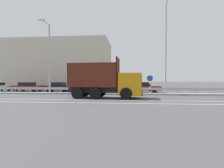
{
  "coord_description": "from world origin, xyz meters",
  "views": [
    {
      "loc": [
        1.44,
        -18.44,
        1.7
      ],
      "look_at": [
        -0.35,
        -0.05,
        1.28
      ],
      "focal_mm": 28.0,
      "sensor_mm": 36.0,
      "label": 1
    }
  ],
  "objects_px": {
    "median_road_sign": "(150,85)",
    "street_lamp_1": "(49,55)",
    "parked_car_2": "(28,87)",
    "parked_car_4": "(98,86)",
    "dump_truck": "(113,85)",
    "street_lamp_2": "(166,45)",
    "parked_car_3": "(58,87)",
    "parked_car_5": "(143,87)"
  },
  "relations": [
    {
      "from": "median_road_sign",
      "to": "street_lamp_1",
      "type": "relative_size",
      "value": 0.27
    },
    {
      "from": "median_road_sign",
      "to": "parked_car_2",
      "type": "relative_size",
      "value": 0.51
    },
    {
      "from": "parked_car_4",
      "to": "median_road_sign",
      "type": "bearing_deg",
      "value": -122.19
    },
    {
      "from": "dump_truck",
      "to": "street_lamp_1",
      "type": "bearing_deg",
      "value": -112.56
    },
    {
      "from": "median_road_sign",
      "to": "parked_car_2",
      "type": "distance_m",
      "value": 17.96
    },
    {
      "from": "dump_truck",
      "to": "street_lamp_2",
      "type": "distance_m",
      "value": 7.95
    },
    {
      "from": "parked_car_2",
      "to": "parked_car_3",
      "type": "distance_m",
      "value": 4.89
    },
    {
      "from": "median_road_sign",
      "to": "parked_car_4",
      "type": "relative_size",
      "value": 0.59
    },
    {
      "from": "parked_car_4",
      "to": "parked_car_5",
      "type": "height_order",
      "value": "parked_car_4"
    },
    {
      "from": "parked_car_3",
      "to": "parked_car_4",
      "type": "distance_m",
      "value": 5.78
    },
    {
      "from": "median_road_sign",
      "to": "street_lamp_2",
      "type": "relative_size",
      "value": 0.22
    },
    {
      "from": "parked_car_2",
      "to": "parked_car_3",
      "type": "height_order",
      "value": "parked_car_3"
    },
    {
      "from": "parked_car_4",
      "to": "parked_car_3",
      "type": "bearing_deg",
      "value": 90.67
    },
    {
      "from": "parked_car_2",
      "to": "street_lamp_1",
      "type": "bearing_deg",
      "value": 50.72
    },
    {
      "from": "dump_truck",
      "to": "street_lamp_1",
      "type": "distance_m",
      "value": 9.75
    },
    {
      "from": "street_lamp_1",
      "to": "parked_car_3",
      "type": "distance_m",
      "value": 5.63
    },
    {
      "from": "street_lamp_1",
      "to": "parked_car_5",
      "type": "bearing_deg",
      "value": 18.75
    },
    {
      "from": "parked_car_2",
      "to": "parked_car_4",
      "type": "bearing_deg",
      "value": 88.34
    },
    {
      "from": "median_road_sign",
      "to": "parked_car_5",
      "type": "height_order",
      "value": "median_road_sign"
    },
    {
      "from": "parked_car_3",
      "to": "parked_car_4",
      "type": "height_order",
      "value": "parked_car_4"
    },
    {
      "from": "street_lamp_1",
      "to": "parked_car_3",
      "type": "xyz_separation_m",
      "value": [
        -0.49,
        3.88,
        -4.06
      ]
    },
    {
      "from": "street_lamp_1",
      "to": "dump_truck",
      "type": "bearing_deg",
      "value": -25.65
    },
    {
      "from": "median_road_sign",
      "to": "parked_car_5",
      "type": "xyz_separation_m",
      "value": [
        -0.52,
        3.91,
        -0.48
      ]
    },
    {
      "from": "median_road_sign",
      "to": "street_lamp_2",
      "type": "height_order",
      "value": "street_lamp_2"
    },
    {
      "from": "median_road_sign",
      "to": "parked_car_2",
      "type": "bearing_deg",
      "value": 166.04
    },
    {
      "from": "dump_truck",
      "to": "parked_car_5",
      "type": "distance_m",
      "value": 8.56
    },
    {
      "from": "street_lamp_1",
      "to": "parked_car_4",
      "type": "height_order",
      "value": "street_lamp_1"
    },
    {
      "from": "street_lamp_2",
      "to": "parked_car_3",
      "type": "relative_size",
      "value": 2.55
    },
    {
      "from": "street_lamp_2",
      "to": "parked_car_2",
      "type": "xyz_separation_m",
      "value": [
        -19.13,
        4.61,
        -4.9
      ]
    },
    {
      "from": "parked_car_3",
      "to": "street_lamp_2",
      "type": "bearing_deg",
      "value": -109.83
    },
    {
      "from": "street_lamp_1",
      "to": "street_lamp_2",
      "type": "xyz_separation_m",
      "value": [
        13.78,
        -0.26,
        0.85
      ]
    },
    {
      "from": "dump_truck",
      "to": "parked_car_2",
      "type": "distance_m",
      "value": 15.91
    },
    {
      "from": "dump_truck",
      "to": "parked_car_3",
      "type": "xyz_separation_m",
      "value": [
        -8.7,
        7.83,
        -0.58
      ]
    },
    {
      "from": "dump_truck",
      "to": "street_lamp_2",
      "type": "relative_size",
      "value": 0.69
    },
    {
      "from": "dump_truck",
      "to": "median_road_sign",
      "type": "bearing_deg",
      "value": 138.89
    },
    {
      "from": "dump_truck",
      "to": "street_lamp_2",
      "type": "height_order",
      "value": "street_lamp_2"
    },
    {
      "from": "dump_truck",
      "to": "street_lamp_2",
      "type": "bearing_deg",
      "value": 126.6
    },
    {
      "from": "street_lamp_2",
      "to": "parked_car_5",
      "type": "distance_m",
      "value": 6.81
    },
    {
      "from": "street_lamp_2",
      "to": "street_lamp_1",
      "type": "bearing_deg",
      "value": 178.91
    },
    {
      "from": "median_road_sign",
      "to": "parked_car_4",
      "type": "distance_m",
      "value": 7.91
    },
    {
      "from": "parked_car_4",
      "to": "parked_car_2",
      "type": "bearing_deg",
      "value": 87.29
    },
    {
      "from": "median_road_sign",
      "to": "parked_car_5",
      "type": "relative_size",
      "value": 0.46
    }
  ]
}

